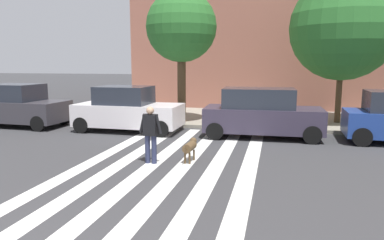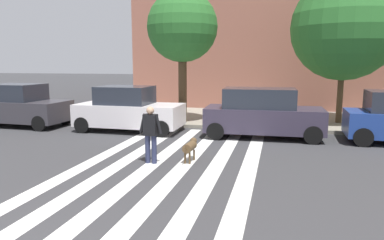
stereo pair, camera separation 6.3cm
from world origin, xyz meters
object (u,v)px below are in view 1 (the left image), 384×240
(street_tree_middle, at_px, (343,28))
(pedestrian_dog_walker, at_px, (151,132))
(parked_car_near_curb, at_px, (18,106))
(parked_car_third_in_line, at_px, (262,113))
(parked_car_behind_first, at_px, (128,110))
(street_tree_nearest, at_px, (181,27))
(dog_on_leash, at_px, (190,147))

(street_tree_middle, distance_m, pedestrian_dog_walker, 10.61)
(parked_car_near_curb, distance_m, parked_car_third_in_line, 10.88)
(street_tree_middle, bearing_deg, parked_car_near_curb, -166.33)
(parked_car_near_curb, xyz_separation_m, parked_car_behind_first, (5.35, -0.00, -0.01))
(parked_car_behind_first, bearing_deg, street_tree_middle, 21.35)
(street_tree_nearest, distance_m, dog_on_leash, 7.51)
(parked_car_behind_first, height_order, pedestrian_dog_walker, parked_car_behind_first)
(parked_car_near_curb, xyz_separation_m, parked_car_third_in_line, (10.88, -0.00, 0.02))
(parked_car_third_in_line, relative_size, street_tree_nearest, 0.76)
(parked_car_near_curb, relative_size, street_tree_middle, 0.67)
(parked_car_behind_first, bearing_deg, parked_car_third_in_line, -0.02)
(parked_car_near_curb, height_order, dog_on_leash, parked_car_near_curb)
(street_tree_nearest, xyz_separation_m, street_tree_middle, (7.02, 1.36, -0.06))
(parked_car_near_curb, relative_size, pedestrian_dog_walker, 2.69)
(street_tree_middle, distance_m, dog_on_leash, 9.87)
(street_tree_middle, xyz_separation_m, pedestrian_dog_walker, (-6.20, -7.89, -3.45))
(street_tree_middle, bearing_deg, dog_on_leash, -124.65)
(street_tree_nearest, bearing_deg, pedestrian_dog_walker, -82.75)
(parked_car_behind_first, xyz_separation_m, street_tree_nearest, (1.79, 2.08, 3.54))
(dog_on_leash, bearing_deg, parked_car_behind_first, 132.52)
(street_tree_nearest, bearing_deg, parked_car_third_in_line, -29.14)
(pedestrian_dog_walker, bearing_deg, street_tree_middle, 51.84)
(parked_car_third_in_line, relative_size, street_tree_middle, 0.69)
(parked_car_near_curb, height_order, street_tree_middle, street_tree_middle)
(parked_car_behind_first, relative_size, parked_car_third_in_line, 0.99)
(pedestrian_dog_walker, bearing_deg, parked_car_third_in_line, 56.75)
(street_tree_nearest, relative_size, dog_on_leash, 5.89)
(street_tree_middle, relative_size, dog_on_leash, 6.51)
(parked_car_behind_first, relative_size, street_tree_nearest, 0.75)
(parked_car_near_curb, bearing_deg, street_tree_nearest, 16.24)
(parked_car_third_in_line, distance_m, street_tree_nearest, 5.53)
(street_tree_nearest, distance_m, street_tree_middle, 7.16)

